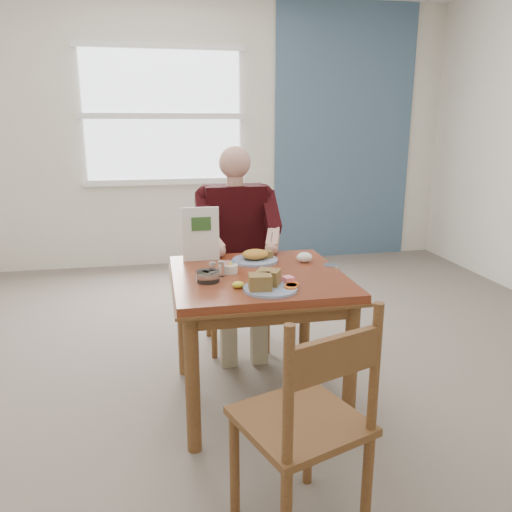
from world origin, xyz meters
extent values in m
plane|color=#6B6156|center=(0.00, 0.00, 0.00)|extent=(6.00, 6.00, 0.00)
plane|color=beige|center=(0.00, 3.00, 1.40)|extent=(5.50, 0.00, 5.50)
cube|color=#415D79|center=(1.60, 2.98, 1.40)|extent=(1.60, 0.02, 2.80)
ellipsoid|color=yellow|center=(-0.14, -0.22, 0.77)|extent=(0.06, 0.04, 0.03)
ellipsoid|color=white|center=(0.31, 0.17, 0.78)|extent=(0.11, 0.10, 0.06)
cylinder|color=silver|center=(0.43, 0.05, 0.76)|extent=(0.09, 0.09, 0.01)
cube|color=white|center=(-0.40, 2.97, 1.60)|extent=(1.60, 0.02, 1.30)
cube|color=white|center=(-0.40, 2.96, 2.28)|extent=(1.72, 0.04, 0.06)
cube|color=white|center=(-0.40, 2.96, 0.92)|extent=(1.72, 0.04, 0.06)
cube|color=white|center=(-0.40, 2.96, 1.60)|extent=(1.72, 0.04, 0.06)
cube|color=brown|center=(0.00, 0.00, 0.73)|extent=(0.90, 0.90, 0.04)
cube|color=brown|center=(0.00, 0.00, 0.70)|extent=(0.92, 0.92, 0.01)
cylinder|color=brown|center=(-0.39, -0.39, 0.35)|extent=(0.07, 0.07, 0.71)
cylinder|color=brown|center=(0.39, -0.39, 0.35)|extent=(0.07, 0.07, 0.71)
cylinder|color=brown|center=(-0.39, 0.39, 0.35)|extent=(0.07, 0.07, 0.71)
cylinder|color=brown|center=(0.39, 0.39, 0.35)|extent=(0.07, 0.07, 0.71)
cube|color=brown|center=(0.00, -0.39, 0.66)|extent=(0.80, 0.03, 0.08)
cube|color=brown|center=(0.00, 0.39, 0.66)|extent=(0.80, 0.03, 0.08)
cube|color=brown|center=(-0.39, 0.00, 0.66)|extent=(0.03, 0.80, 0.08)
cube|color=brown|center=(0.39, 0.00, 0.66)|extent=(0.03, 0.80, 0.08)
cylinder|color=brown|center=(-0.18, 0.57, 0.23)|extent=(0.04, 0.04, 0.45)
cylinder|color=brown|center=(0.18, 0.57, 0.23)|extent=(0.04, 0.04, 0.45)
cylinder|color=brown|center=(-0.18, 0.93, 0.23)|extent=(0.04, 0.04, 0.45)
cylinder|color=brown|center=(0.18, 0.93, 0.23)|extent=(0.04, 0.04, 0.45)
cube|color=brown|center=(0.00, 0.75, 0.47)|extent=(0.42, 0.42, 0.03)
cylinder|color=brown|center=(-0.18, 0.93, 0.70)|extent=(0.04, 0.04, 0.50)
cylinder|color=brown|center=(0.18, 0.93, 0.70)|extent=(0.04, 0.04, 0.50)
cube|color=brown|center=(0.00, 0.93, 0.80)|extent=(0.38, 0.03, 0.14)
cylinder|color=brown|center=(-0.26, -0.83, 0.23)|extent=(0.05, 0.05, 0.45)
cylinder|color=brown|center=(0.08, -0.71, 0.23)|extent=(0.05, 0.05, 0.45)
cylinder|color=brown|center=(0.20, -1.05, 0.23)|extent=(0.05, 0.05, 0.45)
cube|color=brown|center=(-0.03, -0.94, 0.47)|extent=(0.54, 0.54, 0.03)
cylinder|color=brown|center=(-0.14, -1.17, 0.70)|extent=(0.05, 0.05, 0.50)
cylinder|color=brown|center=(0.20, -1.05, 0.70)|extent=(0.05, 0.05, 0.50)
cube|color=brown|center=(0.03, -1.11, 0.80)|extent=(0.37, 0.15, 0.14)
cube|color=gray|center=(-0.10, 0.63, 0.54)|extent=(0.13, 0.38, 0.12)
cube|color=gray|center=(0.10, 0.63, 0.54)|extent=(0.13, 0.38, 0.12)
cube|color=gray|center=(-0.10, 0.45, 0.24)|extent=(0.10, 0.10, 0.48)
cube|color=gray|center=(0.10, 0.45, 0.24)|extent=(0.10, 0.10, 0.48)
cube|color=black|center=(0.00, 0.78, 0.84)|extent=(0.40, 0.22, 0.58)
sphere|color=black|center=(-0.19, 0.78, 1.06)|extent=(0.15, 0.15, 0.15)
sphere|color=black|center=(0.19, 0.78, 1.06)|extent=(0.15, 0.15, 0.15)
cylinder|color=tan|center=(0.00, 0.76, 1.15)|extent=(0.11, 0.11, 0.08)
sphere|color=tan|center=(0.00, 0.76, 1.28)|extent=(0.21, 0.21, 0.21)
cube|color=black|center=(-0.22, 0.67, 0.96)|extent=(0.09, 0.29, 0.27)
cube|color=black|center=(0.22, 0.67, 0.96)|extent=(0.09, 0.29, 0.27)
sphere|color=black|center=(-0.22, 0.55, 0.86)|extent=(0.09, 0.09, 0.09)
sphere|color=black|center=(0.22, 0.55, 0.86)|extent=(0.09, 0.09, 0.09)
cube|color=tan|center=(-0.19, 0.46, 0.82)|extent=(0.14, 0.23, 0.14)
cube|color=tan|center=(0.19, 0.46, 0.82)|extent=(0.14, 0.23, 0.14)
sphere|color=tan|center=(-0.16, 0.37, 0.79)|extent=(0.08, 0.08, 0.08)
sphere|color=tan|center=(0.16, 0.37, 0.79)|extent=(0.08, 0.08, 0.08)
cylinder|color=silver|center=(0.16, 0.37, 0.84)|extent=(0.01, 0.05, 0.12)
cylinder|color=white|center=(0.00, -0.28, 0.76)|extent=(0.32, 0.32, 0.01)
cube|color=#A68E49|center=(-0.05, -0.30, 0.80)|extent=(0.12, 0.10, 0.07)
cube|color=#A68E49|center=(0.01, -0.23, 0.80)|extent=(0.14, 0.13, 0.07)
cylinder|color=orange|center=(0.10, -0.31, 0.77)|extent=(0.08, 0.08, 0.01)
cylinder|color=orange|center=(0.11, -0.29, 0.77)|extent=(0.07, 0.07, 0.01)
cylinder|color=orange|center=(0.12, -0.27, 0.77)|extent=(0.07, 0.07, 0.01)
cube|color=pink|center=(0.11, -0.22, 0.78)|extent=(0.06, 0.07, 0.03)
cylinder|color=white|center=(0.03, 0.24, 0.76)|extent=(0.29, 0.29, 0.01)
ellipsoid|color=gold|center=(0.03, 0.24, 0.79)|extent=(0.16, 0.14, 0.06)
cube|color=#A68E49|center=(0.09, 0.26, 0.78)|extent=(0.10, 0.07, 0.04)
cylinder|color=white|center=(-0.15, 0.04, 0.77)|extent=(0.10, 0.10, 0.05)
cube|color=pink|center=(-0.15, 0.04, 0.80)|extent=(0.03, 0.02, 0.02)
cube|color=#6699D8|center=(-0.13, 0.05, 0.80)|extent=(0.03, 0.01, 0.02)
cube|color=#EAD159|center=(-0.14, 0.03, 0.80)|extent=(0.03, 0.03, 0.02)
cube|color=white|center=(-0.16, 0.05, 0.80)|extent=(0.03, 0.01, 0.02)
cylinder|color=white|center=(-0.24, -0.02, 0.78)|extent=(0.04, 0.04, 0.07)
cylinder|color=silver|center=(-0.24, -0.02, 0.82)|extent=(0.05, 0.05, 0.01)
cylinder|color=white|center=(-0.20, -0.01, 0.78)|extent=(0.04, 0.04, 0.07)
cylinder|color=silver|center=(-0.20, -0.01, 0.82)|extent=(0.05, 0.05, 0.01)
cylinder|color=white|center=(-0.28, -0.09, 0.78)|extent=(0.14, 0.14, 0.06)
cylinder|color=white|center=(-0.29, -0.08, 0.80)|extent=(0.04, 0.04, 0.02)
cylinder|color=white|center=(-0.26, -0.08, 0.80)|extent=(0.04, 0.04, 0.02)
cylinder|color=white|center=(-0.28, -0.11, 0.80)|extent=(0.04, 0.04, 0.02)
cube|color=white|center=(-0.27, 0.32, 0.91)|extent=(0.21, 0.02, 0.31)
cube|color=#2D5926|center=(-0.27, 0.31, 0.97)|extent=(0.11, 0.01, 0.08)
camera|label=1|loc=(-0.51, -2.50, 1.53)|focal=35.00mm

